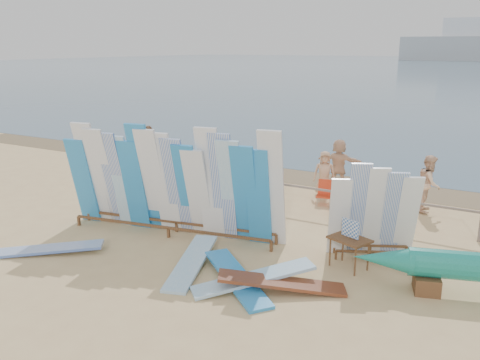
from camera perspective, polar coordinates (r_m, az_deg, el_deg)
The scene contains 23 objects.
ground at distance 13.86m, azimuth -1.50°, elevation -6.40°, with size 160.00×160.00×0.00m, color #D9B67D.
wet_sand_strip at distance 20.09m, azimuth 9.06°, elevation 0.18°, with size 40.00×2.60×0.01m, color brown.
distant_ship at distance 191.99m, azimuth 24.48°, elevation 13.65°, with size 45.00×8.00×14.00m.
fence at distance 16.18m, azimuth 3.92°, elevation -0.94°, with size 12.08×0.08×0.90m.
main_surfboard_rack at distance 13.72m, azimuth -7.74°, elevation -0.66°, with size 6.26×1.82×3.11m.
side_surfboard_rack at distance 12.63m, azimuth 14.84°, elevation -3.79°, with size 2.16×1.45×2.43m.
vendor_table at distance 12.14m, azimuth 12.14°, elevation -7.92°, with size 1.06×0.92×1.19m.
flat_board_d at distance 11.32m, azimuth -0.37°, elevation -11.50°, with size 0.56×2.70×0.07m, color #2987D0.
flat_board_a at distance 12.09m, azimuth -5.45°, elevation -9.79°, with size 0.56×2.70×0.07m, color #8DC0E2.
flat_board_e at distance 13.71m, azimuth -20.74°, elevation -7.66°, with size 0.56×2.70×0.07m, color white.
flat_board_b at distance 11.16m, azimuth 1.52°, elevation -11.90°, with size 0.56×2.70×0.07m, color #8DC0E2.
flat_board_c at distance 11.02m, azimuth 4.70°, elevation -12.33°, with size 0.56×2.70×0.07m, color brown.
beach_chair_left at distance 16.80m, azimuth 9.47°, elevation -1.94°, with size 0.58×0.60×0.79m.
beach_chair_right at distance 16.11m, azimuth 11.69°, elevation -2.59°, with size 0.70×0.72×0.97m.
stroller at distance 15.71m, azimuth 15.54°, elevation -2.72°, with size 0.59×0.81×1.07m.
beachgoer_0 at distance 19.71m, azimuth -7.76°, elevation 2.31°, with size 0.77×0.37×1.58m, color tan.
beachgoer_5 at distance 18.86m, azimuth 11.04°, elevation 1.89°, with size 1.64×0.53×1.77m, color beige.
beachgoer_4 at distance 17.76m, azimuth 0.23°, elevation 1.02°, with size 0.91×0.39×1.56m, color #8C6042.
beachgoer_6 at distance 17.70m, azimuth 9.46°, elevation 0.75°, with size 0.76×0.36×1.55m, color tan.
beachgoer_3 at distance 20.31m, azimuth 3.32°, elevation 2.96°, with size 1.10×0.45×1.70m, color tan.
beachgoer_extra_1 at distance 21.28m, azimuth -10.15°, elevation 3.53°, with size 1.09×0.47×1.87m, color #8C6042.
beachgoer_2 at distance 18.10m, azimuth -4.11°, elevation 1.57°, with size 0.85×0.41×1.75m, color beige.
beachgoer_8 at distance 16.78m, azimuth 20.48°, elevation -0.37°, with size 0.86×0.41×1.78m, color beige.
Camera 1 is at (6.64, -11.08, 5.03)m, focal length 38.00 mm.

